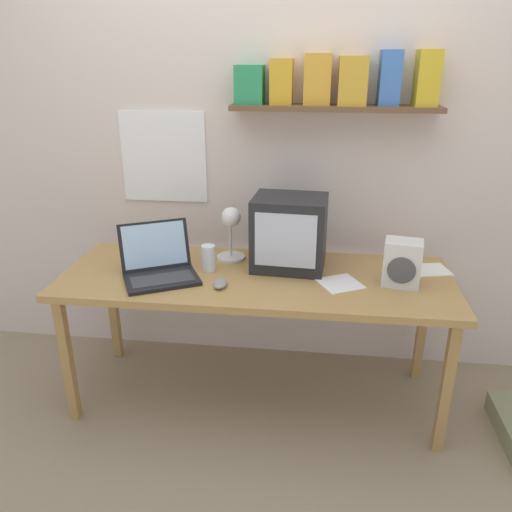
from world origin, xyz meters
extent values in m
plane|color=gray|center=(0.00, 0.00, 0.00)|extent=(12.00, 12.00, 0.00)
cube|color=beige|center=(0.00, 0.49, 1.30)|extent=(5.60, 0.06, 2.60)
cube|color=white|center=(-0.57, 0.45, 1.18)|extent=(0.47, 0.01, 0.49)
cube|color=brown|center=(0.34, 0.37, 1.46)|extent=(1.03, 0.18, 0.02)
cube|color=#298E56|center=(-0.08, 0.39, 1.57)|extent=(0.14, 0.14, 0.18)
cube|color=gold|center=(0.08, 0.40, 1.58)|extent=(0.11, 0.13, 0.21)
cube|color=gold|center=(0.25, 0.40, 1.59)|extent=(0.13, 0.12, 0.24)
cube|color=gold|center=(0.42, 0.38, 1.59)|extent=(0.14, 0.16, 0.23)
cube|color=#3E6FBD|center=(0.60, 0.39, 1.60)|extent=(0.10, 0.13, 0.25)
cube|color=gold|center=(0.77, 0.39, 1.60)|extent=(0.10, 0.15, 0.25)
cube|color=#B2864A|center=(0.00, 0.00, 0.69)|extent=(1.89, 0.70, 0.03)
cube|color=#B2864A|center=(-0.88, -0.29, 0.34)|extent=(0.04, 0.05, 0.67)
cube|color=#B2864A|center=(0.88, -0.29, 0.34)|extent=(0.04, 0.05, 0.67)
cube|color=#B2864A|center=(-0.88, 0.29, 0.34)|extent=(0.04, 0.05, 0.67)
cube|color=#B2864A|center=(0.88, 0.29, 0.34)|extent=(0.04, 0.05, 0.67)
cube|color=#232326|center=(0.15, 0.13, 0.89)|extent=(0.37, 0.30, 0.36)
cube|color=silver|center=(0.14, -0.02, 0.90)|extent=(0.29, 0.03, 0.26)
cube|color=black|center=(-0.43, -0.12, 0.72)|extent=(0.41, 0.36, 0.02)
cube|color=#38383A|center=(-0.43, -0.14, 0.73)|extent=(0.31, 0.25, 0.00)
cube|color=black|center=(-0.50, 0.01, 0.84)|extent=(0.33, 0.22, 0.23)
cube|color=#A4C9E2|center=(-0.50, 0.01, 0.84)|extent=(0.30, 0.20, 0.20)
cylinder|color=silver|center=(-0.16, 0.20, 0.72)|extent=(0.15, 0.15, 0.01)
cylinder|color=silver|center=(-0.16, 0.20, 0.84)|extent=(0.02, 0.02, 0.23)
sphere|color=silver|center=(-0.14, 0.14, 0.96)|extent=(0.10, 0.10, 0.10)
cylinder|color=white|center=(-0.24, 0.03, 0.77)|extent=(0.07, 0.07, 0.13)
cylinder|color=#CC3D47|center=(-0.24, 0.03, 0.76)|extent=(0.06, 0.06, 0.09)
cube|color=silver|center=(0.68, -0.02, 0.82)|extent=(0.19, 0.15, 0.21)
cylinder|color=#4C4C51|center=(0.67, -0.09, 0.81)|extent=(0.12, 0.03, 0.13)
ellipsoid|color=gray|center=(-0.15, -0.15, 0.72)|extent=(0.06, 0.11, 0.03)
cube|color=white|center=(0.40, -0.05, 0.71)|extent=(0.24, 0.24, 0.00)
cube|color=white|center=(0.80, 0.16, 0.71)|extent=(0.31, 0.22, 0.00)
camera|label=1|loc=(0.27, -2.20, 1.70)|focal=35.00mm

